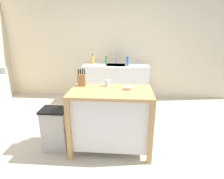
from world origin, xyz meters
name	(u,v)px	position (x,y,z in m)	size (l,w,h in m)	color
ground_plane	(116,145)	(0.00, 0.00, 0.00)	(6.86, 6.86, 0.00)	#BCB29E
wall_back	(121,45)	(0.00, 2.24, 1.30)	(5.86, 0.10, 2.60)	beige
kitchen_island	(111,117)	(-0.06, -0.08, 0.50)	(1.11, 0.60, 0.90)	tan
knife_block	(82,79)	(-0.50, 0.13, 0.99)	(0.11, 0.09, 0.25)	#9E7042
bowl_ceramic_wide	(129,88)	(0.18, -0.02, 0.93)	(0.12, 0.12, 0.04)	beige
drinking_cup	(107,83)	(-0.13, 0.12, 0.95)	(0.07, 0.07, 0.09)	silver
trash_bin	(56,129)	(-0.86, -0.13, 0.32)	(0.36, 0.28, 0.63)	#B7B2A8
sink_counter	(116,83)	(-0.10, 1.89, 0.44)	(1.52, 0.60, 0.88)	silver
sink_faucet	(116,59)	(-0.10, 2.03, 0.99)	(0.02, 0.02, 0.22)	#B7BCC1
bottle_dish_soap	(128,61)	(0.17, 1.80, 0.98)	(0.07, 0.07, 0.20)	blue
bottle_spray_cleaner	(93,60)	(-0.65, 1.91, 1.00)	(0.06, 0.06, 0.24)	yellow
bottle_hand_soap	(106,61)	(-0.33, 1.90, 0.97)	(0.05, 0.05, 0.19)	green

